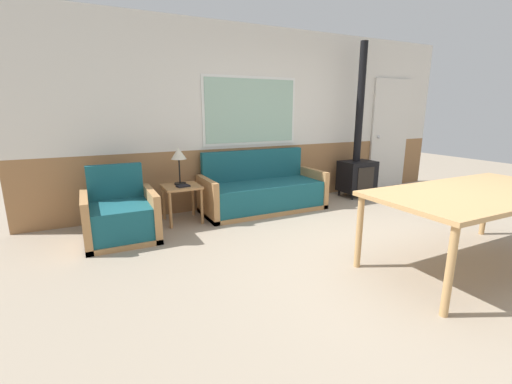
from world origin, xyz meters
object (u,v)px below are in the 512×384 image
Objects in this scene: couch at (263,193)px; wood_stove at (358,163)px; table_lamp at (179,156)px; dining_table at (478,197)px; armchair at (121,218)px; side_table at (182,192)px.

wood_stove is at bearing 0.68° from couch.
table_lamp is 3.42m from dining_table.
armchair is 0.33× the size of wood_stove.
wood_stove reaches higher than table_lamp.
armchair is 0.89m from side_table.
dining_table is at bearing -109.82° from wood_stove.
armchair is at bearing -153.68° from table_lamp.
armchair is 3.93m from wood_stove.
side_table is at bearing 20.18° from armchair.
couch is at bearing -179.32° from wood_stove.
couch reaches higher than side_table.
side_table is 0.24× the size of dining_table.
dining_table is (0.92, -2.58, 0.42)m from couch.
armchair is 1.11m from table_lamp.
side_table is 0.20× the size of wood_stove.
table_lamp is (0.82, 0.40, 0.63)m from armchair.
couch is 1.24m from side_table.
side_table is at bearing 129.82° from dining_table.
table_lamp reaches higher than dining_table.
dining_table is at bearing -70.42° from couch.
side_table is 3.37m from dining_table.
side_table is (0.81, 0.32, 0.15)m from armchair.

